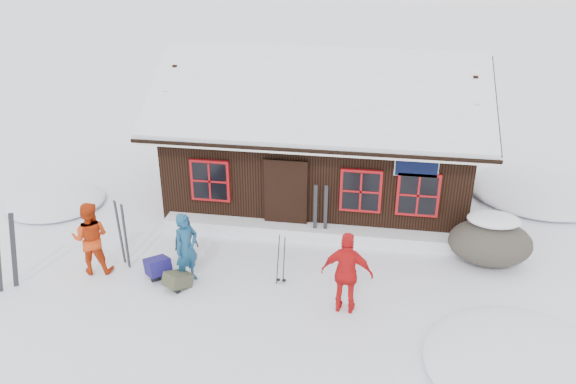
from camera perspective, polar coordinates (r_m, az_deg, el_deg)
name	(u,v)px	position (r m, az deg, el deg)	size (l,w,h in m)	color
ground	(229,280)	(13.02, -6.01, -8.85)	(120.00, 120.00, 0.00)	white
mountain_hut	(321,145)	(16.46, 3.35, 4.75)	(8.90, 6.09, 4.42)	black
snow_drift	(307,232)	(14.56, 1.99, -4.05)	(7.60, 0.60, 0.35)	white
snow_mounds	(311,245)	(14.29, 2.38, -5.44)	(20.60, 13.20, 0.48)	white
skier_teal	(186,248)	(12.70, -10.29, -5.65)	(0.61, 0.40, 1.67)	navy
skier_orange_left	(91,238)	(13.58, -19.41, -4.43)	(0.85, 0.66, 1.75)	red
skier_orange_right	(347,273)	(11.56, 6.02, -8.20)	(1.06, 0.44, 1.82)	red
skier_crouched	(186,240)	(13.60, -10.36, -4.78)	(0.56, 0.36, 1.14)	black
boulder	(490,241)	(14.14, 19.86, -4.70)	(1.94, 1.46, 1.14)	#464038
ski_pair_left	(6,253)	(13.65, -26.75, -5.53)	(0.58, 0.36, 1.90)	black
ski_pair_mid	(123,235)	(13.67, -16.44, -4.23)	(0.35, 0.28, 1.67)	black
ski_pair_right	(320,214)	(14.22, 3.31, -2.24)	(0.35, 0.05, 1.58)	black
ski_poles	(281,261)	(12.52, -0.72, -7.00)	(0.22, 0.11, 1.25)	black
backpack_blue	(158,269)	(13.32, -13.06, -7.67)	(0.49, 0.66, 0.36)	#191457
backpack_olive	(178,282)	(12.82, -11.10, -9.01)	(0.42, 0.55, 0.30)	#3E3F2D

